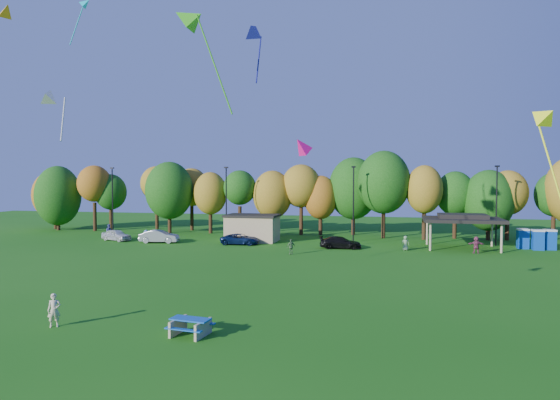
% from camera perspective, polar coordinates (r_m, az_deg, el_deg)
% --- Properties ---
extents(ground, '(160.00, 160.00, 0.00)m').
position_cam_1_polar(ground, '(22.43, -5.26, -17.56)').
color(ground, '#19600F').
rests_on(ground, ground).
extents(tree_line, '(93.57, 10.55, 11.15)m').
position_cam_1_polar(tree_line, '(65.99, 6.13, 0.99)').
color(tree_line, black).
rests_on(tree_line, ground).
extents(lamp_posts, '(64.50, 0.25, 9.09)m').
position_cam_1_polar(lamp_posts, '(60.26, 8.39, -0.13)').
color(lamp_posts, black).
rests_on(lamp_posts, ground).
extents(utility_building, '(6.30, 4.30, 3.25)m').
position_cam_1_polar(utility_building, '(60.63, -3.18, -3.18)').
color(utility_building, tan).
rests_on(utility_building, ground).
extents(pavilion, '(8.20, 6.20, 3.77)m').
position_cam_1_polar(pavilion, '(57.68, 20.13, -2.05)').
color(pavilion, tan).
rests_on(pavilion, ground).
extents(porta_potties, '(3.75, 1.92, 2.18)m').
position_cam_1_polar(porta_potties, '(60.38, 27.28, -4.01)').
color(porta_potties, '#0D40AA').
rests_on(porta_potties, ground).
extents(picnic_table, '(2.13, 1.84, 0.84)m').
position_cam_1_polar(picnic_table, '(25.50, -10.20, -13.93)').
color(picnic_table, tan).
rests_on(picnic_table, ground).
extents(kite_flyer, '(0.76, 0.70, 1.74)m').
position_cam_1_polar(kite_flyer, '(28.82, -24.41, -11.40)').
color(kite_flyer, beige).
rests_on(kite_flyer, ground).
extents(car_a, '(4.38, 2.87, 1.38)m').
position_cam_1_polar(car_a, '(64.31, -18.20, -3.83)').
color(car_a, silver).
rests_on(car_a, ground).
extents(car_b, '(4.80, 2.39, 1.51)m').
position_cam_1_polar(car_b, '(60.86, -13.63, -4.07)').
color(car_b, '#9B9BA0').
rests_on(car_b, ground).
extents(car_c, '(4.61, 2.34, 1.25)m').
position_cam_1_polar(car_c, '(57.81, -4.58, -4.48)').
color(car_c, '#0B1C46').
rests_on(car_c, ground).
extents(car_d, '(4.65, 2.20, 1.31)m').
position_cam_1_polar(car_d, '(54.85, 6.92, -4.84)').
color(car_d, black).
rests_on(car_d, ground).
extents(far_person_0, '(0.79, 0.53, 1.58)m').
position_cam_1_polar(far_person_0, '(54.58, 14.15, -4.80)').
color(far_person_0, '#719A69').
rests_on(far_person_0, ground).
extents(far_person_1, '(1.64, 0.59, 1.75)m').
position_cam_1_polar(far_person_1, '(54.75, 21.51, -4.79)').
color(far_person_1, '#913C5E').
rests_on(far_person_1, ground).
extents(far_person_2, '(1.12, 1.11, 1.55)m').
position_cam_1_polar(far_person_2, '(61.02, -15.07, -4.05)').
color(far_person_2, '#5678BE').
rests_on(far_person_2, ground).
extents(far_person_3, '(1.14, 1.07, 1.86)m').
position_cam_1_polar(far_person_3, '(66.24, -18.92, -3.45)').
color(far_person_3, '#484E9E').
rests_on(far_person_3, ground).
extents(far_person_4, '(0.96, 0.85, 1.55)m').
position_cam_1_polar(far_person_4, '(50.23, 1.27, -5.37)').
color(far_person_4, '#507749').
rests_on(far_person_4, ground).
extents(kite_1, '(1.57, 1.51, 1.24)m').
position_cam_1_polar(kite_1, '(25.09, 2.48, 6.17)').
color(kite_1, '#E20C72').
extents(kite_3, '(2.60, 1.20, 4.32)m').
position_cam_1_polar(kite_3, '(52.56, -21.37, 20.13)').
color(kite_3, '#0DBFCE').
extents(kite_5, '(1.38, 2.85, 4.62)m').
position_cam_1_polar(kite_5, '(38.10, -2.94, 18.75)').
color(kite_5, navy).
extents(kite_6, '(1.53, 2.26, 3.50)m').
position_cam_1_polar(kite_6, '(33.96, -24.85, 10.75)').
color(kite_6, silver).
extents(kite_9, '(4.52, 1.83, 7.63)m').
position_cam_1_polar(kite_9, '(35.90, -10.78, 19.64)').
color(kite_9, '#32A315').
extents(kite_14, '(2.36, 2.99, 5.42)m').
position_cam_1_polar(kite_14, '(29.41, 27.57, 8.32)').
color(kite_14, '#F1FF1A').
extents(kite_15, '(3.17, 1.69, 5.36)m').
position_cam_1_polar(kite_15, '(44.35, -28.92, 18.35)').
color(kite_15, orange).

